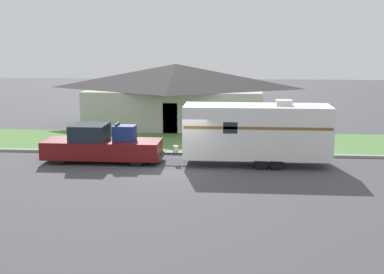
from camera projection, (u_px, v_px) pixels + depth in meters
The scene contains 7 objects.
ground_plane at pixel (181, 171), 26.28m from camera, with size 120.00×120.00×0.00m, color #47474C.
curb_strip at pixel (188, 153), 29.94m from camera, with size 80.00×0.30×0.14m.
lawn_strip at pixel (194, 142), 33.52m from camera, with size 80.00×7.00×0.03m.
house_across_street at pixel (176, 94), 39.58m from camera, with size 13.49×7.79×4.57m.
pickup_truck at pixel (101, 145), 28.07m from camera, with size 6.25×2.08×2.07m.
travel_trailer at pixel (257, 131), 27.24m from camera, with size 8.45×2.41×3.37m.
mailbox at pixel (248, 134), 30.32m from camera, with size 0.48×0.20×1.37m.
Camera 1 is at (2.67, -25.39, 6.44)m, focal length 50.00 mm.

